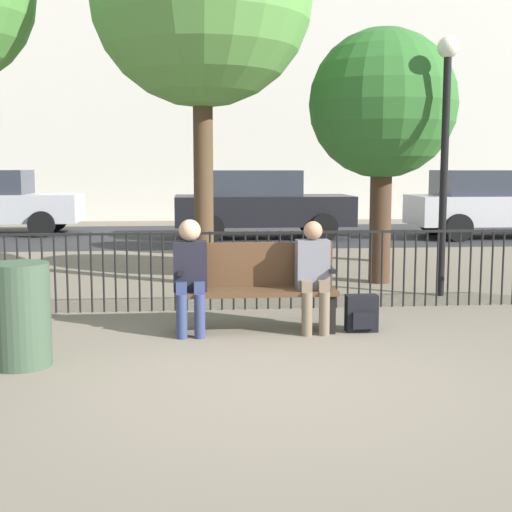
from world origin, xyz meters
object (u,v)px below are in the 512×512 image
seated_person_1 (313,271)px  lamp_post (446,124)px  backpack (362,314)px  trash_bin (20,315)px  parked_car_0 (260,203)px  parked_car_2 (495,203)px  tree_2 (383,106)px  tree_1 (381,107)px  seated_person_0 (190,270)px  park_bench (255,284)px

seated_person_1 → lamp_post: bearing=42.9°
backpack → trash_bin: (-3.25, -0.99, 0.26)m
parked_car_0 → parked_car_2: size_ratio=1.00×
tree_2 → parked_car_0: (-1.12, 6.67, -1.74)m
seated_person_1 → parked_car_2: bearing=57.0°
seated_person_1 → lamp_post: lamp_post is taller
tree_1 → parked_car_2: size_ratio=0.89×
lamp_post → parked_car_0: (-1.66, 7.80, -1.42)m
tree_2 → trash_bin: size_ratio=4.09×
tree_1 → parked_car_0: tree_1 is taller
tree_1 → parked_car_0: (-1.74, 4.30, -1.92)m
seated_person_0 → tree_2: tree_2 is taller
tree_1 → trash_bin: 8.41m
backpack → trash_bin: 3.41m
tree_1 → tree_2: tree_1 is taller
parked_car_2 → trash_bin: (-8.80, -10.35, -0.39)m
seated_person_1 → parked_car_0: 9.73m
backpack → parked_car_0: parked_car_0 is taller
seated_person_0 → lamp_post: (3.34, 1.92, 1.59)m
tree_1 → parked_car_2: 5.85m
backpack → trash_bin: trash_bin is taller
backpack → parked_car_0: 9.78m
parked_car_0 → park_bench: bearing=-96.0°
tree_1 → seated_person_1: bearing=-111.6°
tree_2 → lamp_post: size_ratio=1.09×
backpack → seated_person_1: bearing=175.6°
seated_person_1 → tree_1: 6.20m
parked_car_0 → trash_bin: 11.20m
seated_person_1 → tree_2: bearing=63.3°
parked_car_2 → parked_car_0: bearing=176.0°
park_bench → tree_1: bearing=62.6°
lamp_post → parked_car_2: size_ratio=0.80×
tree_1 → tree_2: 2.46m
parked_car_2 → tree_1: bearing=-135.0°
seated_person_0 → backpack: bearing=-1.3°
tree_2 → parked_car_2: (4.53, 6.28, -1.74)m
lamp_post → tree_1: bearing=88.7°
seated_person_0 → parked_car_2: (7.33, 9.33, 0.17)m
seated_person_0 → parked_car_2: size_ratio=0.28×
trash_bin → seated_person_0: bearing=35.0°
tree_1 → backpack: bearing=-106.7°
seated_person_1 → tree_1: (2.14, 5.42, 2.11)m
seated_person_1 → seated_person_0: bearing=179.9°
park_bench → lamp_post: (2.66, 1.79, 1.77)m
seated_person_0 → seated_person_1: (1.27, -0.00, -0.03)m
seated_person_0 → park_bench: bearing=10.8°
tree_1 → lamp_post: bearing=-91.3°
seated_person_0 → trash_bin: seated_person_0 is taller
tree_2 → tree_1: bearing=75.5°
tree_2 → seated_person_1: bearing=-116.7°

